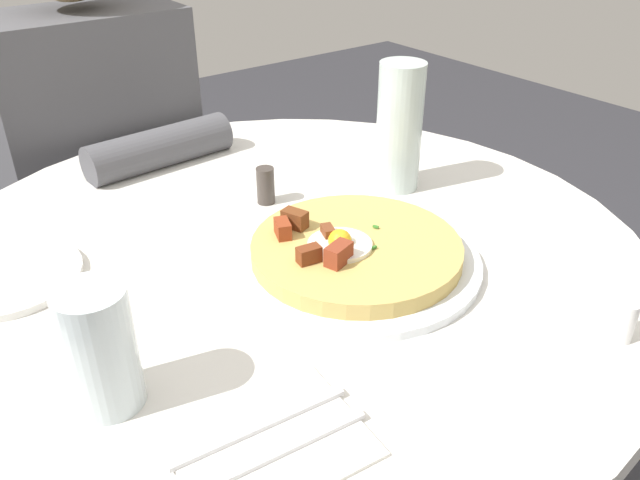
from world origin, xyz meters
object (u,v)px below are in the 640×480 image
object	(u,v)px
person_seated	(112,210)
pepper_shaker	(266,185)
water_bottle	(399,127)
dining_table	(289,335)
pizza_plate	(356,260)
water_glass	(100,349)
bread_plate	(7,277)
knife	(278,451)
fork	(260,425)
salt_shaker	(623,320)
breakfast_pizza	(354,249)

from	to	relation	value
person_seated	pepper_shaker	size ratio (longest dim) A/B	19.60
person_seated	water_bottle	size ratio (longest dim) A/B	5.58
dining_table	pizza_plate	xyz separation A→B (m)	(0.04, -0.10, 0.17)
dining_table	water_glass	bearing A→B (deg)	-154.52
bread_plate	knife	xyz separation A→B (m)	(0.12, -0.44, 0.00)
fork	knife	bearing A→B (deg)	90.00
pepper_shaker	dining_table	bearing A→B (deg)	-110.53
dining_table	pizza_plate	world-z (taller)	pizza_plate
bread_plate	pepper_shaker	size ratio (longest dim) A/B	3.21
dining_table	pepper_shaker	size ratio (longest dim) A/B	17.32
water_bottle	dining_table	bearing A→B (deg)	-171.02
salt_shaker	pepper_shaker	world-z (taller)	pepper_shaker
breakfast_pizza	knife	xyz separation A→B (m)	(-0.26, -0.20, -0.02)
person_seated	bread_plate	bearing A→B (deg)	-121.19
dining_table	pizza_plate	bearing A→B (deg)	-68.96
knife	salt_shaker	world-z (taller)	salt_shaker
bread_plate	water_glass	distance (m)	0.29
knife	water_glass	size ratio (longest dim) A/B	1.37
bread_plate	knife	bearing A→B (deg)	-75.18
dining_table	fork	world-z (taller)	fork
breakfast_pizza	bread_plate	world-z (taller)	breakfast_pizza
bread_plate	pepper_shaker	xyz separation A→B (m)	(0.38, -0.02, 0.02)
pizza_plate	bread_plate	world-z (taller)	pizza_plate
pizza_plate	bread_plate	size ratio (longest dim) A/B	1.76
breakfast_pizza	bread_plate	size ratio (longest dim) A/B	1.48
water_glass	dining_table	bearing A→B (deg)	25.48
pizza_plate	salt_shaker	size ratio (longest dim) A/B	6.63
bread_plate	breakfast_pizza	bearing A→B (deg)	-32.58
bread_plate	fork	world-z (taller)	bread_plate
bread_plate	knife	size ratio (longest dim) A/B	1.03
water_glass	salt_shaker	world-z (taller)	water_glass
breakfast_pizza	water_glass	distance (m)	0.36
water_glass	bread_plate	bearing A→B (deg)	94.99
person_seated	pepper_shaker	world-z (taller)	person_seated
fork	pepper_shaker	size ratio (longest dim) A/B	3.11
person_seated	knife	world-z (taller)	person_seated
dining_table	knife	distance (m)	0.42
dining_table	water_glass	world-z (taller)	water_glass
bread_plate	salt_shaker	distance (m)	0.74
person_seated	salt_shaker	world-z (taller)	person_seated
pizza_plate	fork	distance (m)	0.31
breakfast_pizza	water_glass	size ratio (longest dim) A/B	2.10
knife	pepper_shaker	distance (m)	0.50
bread_plate	pepper_shaker	bearing A→B (deg)	-2.64
person_seated	pepper_shaker	bearing A→B (deg)	-80.80
breakfast_pizza	water_glass	xyz separation A→B (m)	(-0.35, -0.05, 0.04)
salt_shaker	person_seated	bearing A→B (deg)	101.71
pizza_plate	person_seated	bearing A→B (deg)	96.09
salt_shaker	water_glass	bearing A→B (deg)	152.85
fork	dining_table	bearing A→B (deg)	-122.96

